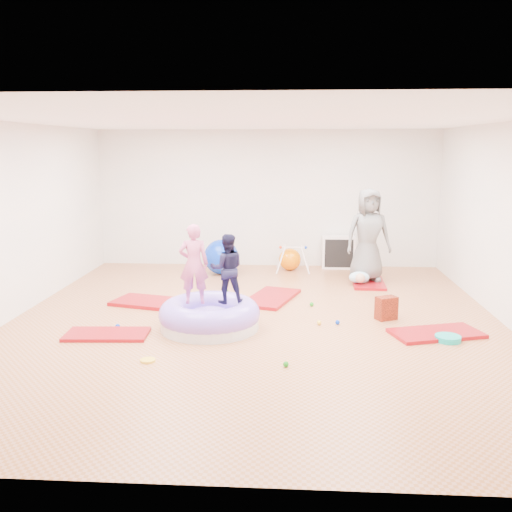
{
  "coord_description": "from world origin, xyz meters",
  "views": [
    {
      "loc": [
        0.51,
        -7.76,
        2.44
      ],
      "look_at": [
        0.0,
        0.3,
        0.9
      ],
      "focal_mm": 40.0,
      "sensor_mm": 36.0,
      "label": 1
    }
  ],
  "objects": [
    {
      "name": "gym_mat_right",
      "position": [
        2.44,
        -0.42,
        0.02
      ],
      "size": [
        1.29,
        0.91,
        0.05
      ],
      "primitive_type": "cube",
      "rotation": [
        0.0,
        0.0,
        0.3
      ],
      "color": "#A20A10",
      "rests_on": "ground"
    },
    {
      "name": "gym_mat_rear_right",
      "position": [
        1.91,
        2.47,
        0.02
      ],
      "size": [
        0.6,
        1.14,
        0.05
      ],
      "primitive_type": "cube",
      "rotation": [
        0.0,
        0.0,
        1.53
      ],
      "color": "#A20A10",
      "rests_on": "ground"
    },
    {
      "name": "exercise_ball_orange",
      "position": [
        0.48,
        3.52,
        0.22
      ],
      "size": [
        0.44,
        0.44,
        0.44
      ],
      "primitive_type": "sphere",
      "color": "orange",
      "rests_on": "ground"
    },
    {
      "name": "gym_mat_mid_left",
      "position": [
        -1.63,
        0.83,
        0.03
      ],
      "size": [
        1.46,
        0.99,
        0.06
      ],
      "primitive_type": "cube",
      "rotation": [
        0.0,
        0.0,
        -0.26
      ],
      "color": "#A20A10",
      "rests_on": "ground"
    },
    {
      "name": "exercise_ball_blue",
      "position": [
        -0.86,
        3.08,
        0.34
      ],
      "size": [
        0.68,
        0.68,
        0.68
      ],
      "primitive_type": "sphere",
      "color": "#082FBC",
      "rests_on": "ground"
    },
    {
      "name": "yellow_toy",
      "position": [
        -1.14,
        -1.59,
        0.01
      ],
      "size": [
        0.18,
        0.18,
        0.03
      ],
      "primitive_type": "cylinder",
      "color": "yellow",
      "rests_on": "ground"
    },
    {
      "name": "adult_caregiver",
      "position": [
        1.89,
        2.52,
        0.89
      ],
      "size": [
        0.91,
        0.68,
        1.68
      ],
      "primitive_type": "imported",
      "rotation": [
        0.0,
        0.0,
        0.19
      ],
      "color": "slate",
      "rests_on": "gym_mat_rear_right"
    },
    {
      "name": "child_pink",
      "position": [
        -0.8,
        -0.3,
        0.95
      ],
      "size": [
        0.43,
        0.31,
        1.09
      ],
      "primitive_type": "imported",
      "rotation": [
        0.0,
        0.0,
        3.28
      ],
      "color": "#C95887",
      "rests_on": "inflatable_cushion"
    },
    {
      "name": "infant",
      "position": [
        1.73,
        2.25,
        0.16
      ],
      "size": [
        0.37,
        0.37,
        0.22
      ],
      "color": "#B0DEF7",
      "rests_on": "gym_mat_rear_right"
    },
    {
      "name": "balance_disc",
      "position": [
        2.52,
        -0.65,
        0.04
      ],
      "size": [
        0.33,
        0.33,
        0.07
      ],
      "primitive_type": "cylinder",
      "color": "#0DB0A7",
      "rests_on": "ground"
    },
    {
      "name": "cube_shelf",
      "position": [
        1.47,
        3.79,
        0.33
      ],
      "size": [
        0.67,
        0.33,
        0.67
      ],
      "color": "white",
      "rests_on": "ground"
    },
    {
      "name": "room",
      "position": [
        0.0,
        0.0,
        1.4
      ],
      "size": [
        7.01,
        8.01,
        2.81
      ],
      "color": "tan",
      "rests_on": "ground"
    },
    {
      "name": "backpack",
      "position": [
        1.88,
        0.25,
        0.17
      ],
      "size": [
        0.34,
        0.29,
        0.34
      ],
      "primitive_type": "cube",
      "rotation": [
        0.0,
        0.0,
        0.48
      ],
      "color": "red",
      "rests_on": "ground"
    },
    {
      "name": "gym_mat_center_back",
      "position": [
        0.19,
        1.25,
        0.03
      ],
      "size": [
        0.99,
        1.4,
        0.05
      ],
      "primitive_type": "cube",
      "rotation": [
        0.0,
        0.0,
        1.26
      ],
      "color": "#A20A10",
      "rests_on": "ground"
    },
    {
      "name": "child_navy",
      "position": [
        -0.36,
        -0.25,
        0.88
      ],
      "size": [
        0.51,
        0.43,
        0.95
      ],
      "primitive_type": "imported",
      "rotation": [
        0.0,
        0.0,
        3.3
      ],
      "color": "black",
      "rests_on": "inflatable_cushion"
    },
    {
      "name": "inflatable_cushion",
      "position": [
        -0.6,
        -0.33,
        0.17
      ],
      "size": [
        1.38,
        1.38,
        0.44
      ],
      "rotation": [
        0.0,
        0.0,
        0.21
      ],
      "color": "silver",
      "rests_on": "ground"
    },
    {
      "name": "ball_pit_balls",
      "position": [
        0.15,
        0.06,
        0.03
      ],
      "size": [
        3.09,
        3.39,
        0.07
      ],
      "color": "#188E17",
      "rests_on": "ground"
    },
    {
      "name": "infant_play_gym",
      "position": [
        0.54,
        3.35,
        0.34
      ],
      "size": [
        0.67,
        0.64,
        0.51
      ],
      "rotation": [
        0.0,
        0.0,
        0.19
      ],
      "color": "white",
      "rests_on": "ground"
    },
    {
      "name": "gym_mat_front_left",
      "position": [
        -1.9,
        -0.73,
        0.02
      ],
      "size": [
        1.1,
        0.6,
        0.04
      ],
      "primitive_type": "cube",
      "rotation": [
        0.0,
        0.0,
        0.06
      ],
      "color": "#A20A10",
      "rests_on": "ground"
    }
  ]
}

